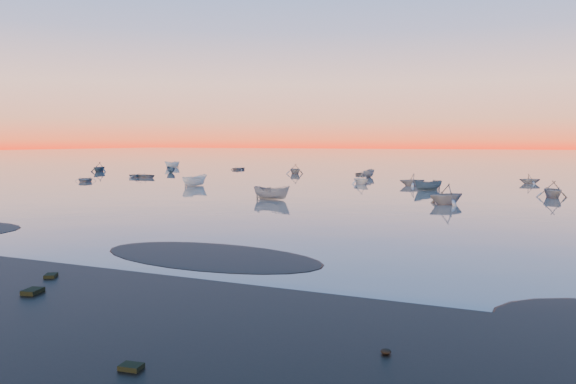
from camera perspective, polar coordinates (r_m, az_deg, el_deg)
The scene contains 6 objects.
ground at distance 125.07m, azimuth 13.20°, elevation 2.36°, with size 600.00×600.00×0.00m, color #615851.
mud_lobes at distance 31.86m, azimuth -21.78°, elevation -5.81°, with size 140.00×6.00×0.07m, color black, non-canonical shape.
moored_fleet at distance 79.36m, azimuth 7.08°, elevation 0.90°, with size 124.00×58.00×1.20m, color silver, non-canonical shape.
boat_near_left at distance 86.58m, azimuth -19.91°, elevation 0.99°, with size 4.18×1.74×1.04m, color slate.
boat_near_center at distance 56.70m, azimuth -1.66°, elevation -0.76°, with size 4.08×1.73×1.41m, color slate.
boat_near_right at distance 64.91m, azimuth 25.29°, elevation -0.51°, with size 3.85×1.73×1.35m, color slate.
Camera 1 is at (22.37, -22.92, 5.89)m, focal length 35.00 mm.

